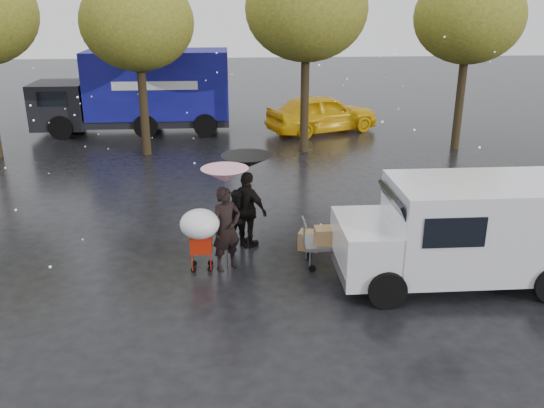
{
  "coord_description": "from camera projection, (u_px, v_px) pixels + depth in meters",
  "views": [
    {
      "loc": [
        -0.28,
        -11.52,
        5.75
      ],
      "look_at": [
        0.62,
        1.0,
        1.15
      ],
      "focal_mm": 38.0,
      "sensor_mm": 36.0,
      "label": 1
    }
  ],
  "objects": [
    {
      "name": "person_pink",
      "position": [
        226.0,
        229.0,
        12.51
      ],
      "size": [
        0.82,
        0.73,
        1.88
      ],
      "primitive_type": "imported",
      "rotation": [
        0.0,
        0.0,
        0.51
      ],
      "color": "black",
      "rests_on": "ground"
    },
    {
      "name": "vendor_cart",
      "position": [
        341.0,
        235.0,
        12.73
      ],
      "size": [
        1.52,
        0.8,
        1.27
      ],
      "color": "slate",
      "rests_on": "ground"
    },
    {
      "name": "box_ground_near",
      "position": [
        309.0,
        240.0,
        13.7
      ],
      "size": [
        0.6,
        0.54,
        0.44
      ],
      "primitive_type": "cube",
      "rotation": [
        0.0,
        0.0,
        -0.36
      ],
      "color": "brown",
      "rests_on": "ground"
    },
    {
      "name": "shopping_cart",
      "position": [
        200.0,
        227.0,
        12.27
      ],
      "size": [
        0.84,
        0.84,
        1.46
      ],
      "color": "red",
      "rests_on": "ground"
    },
    {
      "name": "person_middle",
      "position": [
        239.0,
        219.0,
        13.62
      ],
      "size": [
        0.79,
        0.67,
        1.44
      ],
      "primitive_type": "imported",
      "rotation": [
        0.0,
        0.0,
        -0.19
      ],
      "color": "black",
      "rests_on": "ground"
    },
    {
      "name": "person_black",
      "position": [
        248.0,
        210.0,
        13.63
      ],
      "size": [
        1.12,
        1.05,
        1.86
      ],
      "primitive_type": "imported",
      "rotation": [
        0.0,
        0.0,
        2.43
      ],
      "color": "black",
      "rests_on": "ground"
    },
    {
      "name": "umbrella_pink",
      "position": [
        225.0,
        175.0,
        12.09
      ],
      "size": [
        1.01,
        1.01,
        2.31
      ],
      "color": "#4C4C4C",
      "rests_on": "ground"
    },
    {
      "name": "blue_truck",
      "position": [
        139.0,
        92.0,
        24.83
      ],
      "size": [
        8.3,
        2.6,
        3.5
      ],
      "color": "navy",
      "rests_on": "ground"
    },
    {
      "name": "umbrella_black",
      "position": [
        247.0,
        162.0,
        13.22
      ],
      "size": [
        1.2,
        1.2,
        2.27
      ],
      "color": "#4C4C4C",
      "rests_on": "ground"
    },
    {
      "name": "box_ground_far",
      "position": [
        325.0,
        235.0,
        14.15
      ],
      "size": [
        0.48,
        0.39,
        0.34
      ],
      "primitive_type": "cube",
      "rotation": [
        0.0,
        0.0,
        0.12
      ],
      "color": "brown",
      "rests_on": "ground"
    },
    {
      "name": "white_van",
      "position": [
        464.0,
        230.0,
        11.86
      ],
      "size": [
        4.91,
        2.18,
        2.2
      ],
      "color": "silver",
      "rests_on": "ground"
    },
    {
      "name": "ground",
      "position": [
        247.0,
        269.0,
        12.79
      ],
      "size": [
        90.0,
        90.0,
        0.0
      ],
      "primitive_type": "plane",
      "color": "black",
      "rests_on": "ground"
    },
    {
      "name": "tree_row",
      "position": [
        223.0,
        15.0,
        20.39
      ],
      "size": [
        21.6,
        4.4,
        7.12
      ],
      "color": "black",
      "rests_on": "ground"
    },
    {
      "name": "yellow_taxi",
      "position": [
        322.0,
        113.0,
        25.12
      ],
      "size": [
        5.32,
        3.7,
        1.68
      ],
      "primitive_type": "imported",
      "rotation": [
        0.0,
        0.0,
        1.96
      ],
      "color": "yellow",
      "rests_on": "ground"
    }
  ]
}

